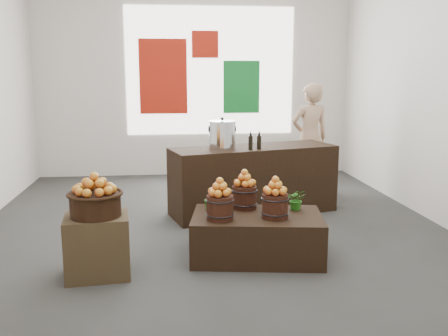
{
  "coord_description": "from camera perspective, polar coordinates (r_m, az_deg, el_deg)",
  "views": [
    {
      "loc": [
        -0.53,
        -6.2,
        1.97
      ],
      "look_at": [
        0.12,
        -0.4,
        0.85
      ],
      "focal_mm": 40.0,
      "sensor_mm": 36.0,
      "label": 1
    }
  ],
  "objects": [
    {
      "name": "wicker_basket",
      "position": [
        4.97,
        -14.48,
        -4.1
      ],
      "size": [
        0.49,
        0.49,
        0.22
      ],
      "primitive_type": "cylinder",
      "color": "black",
      "rests_on": "crate"
    },
    {
      "name": "apples_in_bucket_front_left",
      "position": [
        5.1,
        -0.49,
        -2.17
      ],
      "size": [
        0.21,
        0.21,
        0.19
      ],
      "primitive_type": null,
      "color": "#A90518",
      "rests_on": "apple_bucket_front_left"
    },
    {
      "name": "herb_garnish_right",
      "position": [
        5.57,
        8.29,
        -3.58
      ],
      "size": [
        0.25,
        0.23,
        0.24
      ],
      "primitive_type": "imported",
      "rotation": [
        0.0,
        0.0,
        -0.25
      ],
      "color": "#1F6114",
      "rests_on": "display_table"
    },
    {
      "name": "apple_bucket_front_right",
      "position": [
        5.24,
        5.85,
        -4.35
      ],
      "size": [
        0.28,
        0.28,
        0.25
      ],
      "primitive_type": "cylinder",
      "color": "#36170E",
      "rests_on": "display_table"
    },
    {
      "name": "oil_cruets",
      "position": [
        6.77,
        4.27,
        3.27
      ],
      "size": [
        0.18,
        0.11,
        0.26
      ],
      "primitive_type": null,
      "rotation": [
        0.0,
        0.0,
        0.27
      ],
      "color": "black",
      "rests_on": "counter"
    },
    {
      "name": "apples_in_bucket_rear",
      "position": [
        5.53,
        2.36,
        -1.15
      ],
      "size": [
        0.21,
        0.21,
        0.19
      ],
      "primitive_type": null,
      "color": "#A90518",
      "rests_on": "apple_bucket_rear"
    },
    {
      "name": "display_table",
      "position": [
        5.44,
        3.79,
        -7.77
      ],
      "size": [
        1.49,
        1.05,
        0.48
      ],
      "primitive_type": "cube",
      "rotation": [
        0.0,
        0.0,
        -0.15
      ],
      "color": "black",
      "rests_on": "ground"
    },
    {
      "name": "stock_pot_left",
      "position": [
        6.79,
        -0.21,
        3.73
      ],
      "size": [
        0.36,
        0.36,
        0.36
      ],
      "primitive_type": "cylinder",
      "color": "silver",
      "rests_on": "counter"
    },
    {
      "name": "deco_green_right",
      "position": [
        9.78,
        2.0,
        9.23
      ],
      "size": [
        0.7,
        0.04,
        1.0
      ],
      "primitive_type": "cube",
      "color": "#106D26",
      "rests_on": "back_wall"
    },
    {
      "name": "deco_red_upper",
      "position": [
        9.71,
        -2.18,
        13.94
      ],
      "size": [
        0.5,
        0.04,
        0.5
      ],
      "primitive_type": "cube",
      "color": "#A51B0C",
      "rests_on": "back_wall"
    },
    {
      "name": "apples_in_bucket_front_right",
      "position": [
        5.19,
        5.89,
        -2.0
      ],
      "size": [
        0.21,
        0.21,
        0.19
      ],
      "primitive_type": null,
      "color": "#A90518",
      "rests_on": "apple_bucket_front_right"
    },
    {
      "name": "deco_red_left",
      "position": [
        9.67,
        -6.96,
        10.33
      ],
      "size": [
        0.9,
        0.04,
        1.4
      ],
      "primitive_type": "cube",
      "color": "#A51B0C",
      "rests_on": "back_wall"
    },
    {
      "name": "back_opening",
      "position": [
        9.72,
        -1.56,
        11.0
      ],
      "size": [
        3.2,
        0.02,
        2.4
      ],
      "primitive_type": "cube",
      "color": "white",
      "rests_on": "back_wall"
    },
    {
      "name": "counter",
      "position": [
        7.08,
        3.38,
        -1.38
      ],
      "size": [
        2.44,
        1.33,
        0.95
      ],
      "primitive_type": "cube",
      "rotation": [
        0.0,
        0.0,
        0.27
      ],
      "color": "black",
      "rests_on": "ground"
    },
    {
      "name": "ground",
      "position": [
        6.53,
        -1.49,
        -6.75
      ],
      "size": [
        7.0,
        7.0,
        0.0
      ],
      "primitive_type": "plane",
      "color": "#323230",
      "rests_on": "ground"
    },
    {
      "name": "apples_in_basket",
      "position": [
        4.93,
        -14.59,
        -1.7
      ],
      "size": [
        0.38,
        0.38,
        0.2
      ],
      "primitive_type": null,
      "color": "#A90518",
      "rests_on": "wicker_basket"
    },
    {
      "name": "back_wall",
      "position": [
        9.72,
        -3.37,
        10.98
      ],
      "size": [
        6.0,
        0.04,
        4.0
      ],
      "primitive_type": "cube",
      "color": "silver",
      "rests_on": "ground"
    },
    {
      "name": "shopper",
      "position": [
        8.41,
        9.75,
        3.4
      ],
      "size": [
        0.73,
        0.55,
        1.81
      ],
      "primitive_type": "imported",
      "rotation": [
        0.0,
        0.0,
        3.32
      ],
      "color": "tan",
      "rests_on": "ground"
    },
    {
      "name": "apple_bucket_rear",
      "position": [
        5.58,
        2.35,
        -3.37
      ],
      "size": [
        0.28,
        0.28,
        0.25
      ],
      "primitive_type": "cylinder",
      "color": "#36170E",
      "rests_on": "display_table"
    },
    {
      "name": "crate",
      "position": [
        5.1,
        -14.26,
        -8.62
      ],
      "size": [
        0.66,
        0.56,
        0.61
      ],
      "primitive_type": "cube",
      "rotation": [
        0.0,
        0.0,
        0.1
      ],
      "color": "#43351F",
      "rests_on": "ground"
    },
    {
      "name": "apple_bucket_front_left",
      "position": [
        5.15,
        -0.48,
        -4.56
      ],
      "size": [
        0.28,
        0.28,
        0.25
      ],
      "primitive_type": "cylinder",
      "color": "#36170E",
      "rests_on": "display_table"
    },
    {
      "name": "herb_garnish_left",
      "position": [
        5.54,
        -1.58,
        -3.49
      ],
      "size": [
        0.15,
        0.13,
        0.25
      ],
      "primitive_type": "imported",
      "rotation": [
        0.0,
        0.0,
        0.12
      ],
      "color": "#1F6114",
      "rests_on": "display_table"
    }
  ]
}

